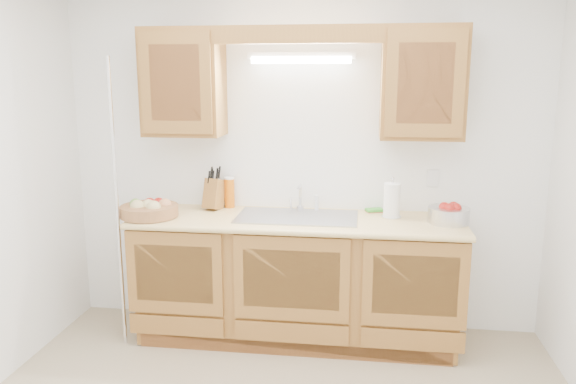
% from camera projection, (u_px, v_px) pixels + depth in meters
% --- Properties ---
extents(room, '(3.52, 3.50, 2.50)m').
position_uv_depth(room, '(268.00, 208.00, 2.69)').
color(room, tan).
rests_on(room, ground).
extents(base_cabinets, '(2.20, 0.60, 0.86)m').
position_uv_depth(base_cabinets, '(297.00, 280.00, 4.02)').
color(base_cabinets, olive).
rests_on(base_cabinets, ground).
extents(countertop, '(2.30, 0.63, 0.04)m').
position_uv_depth(countertop, '(297.00, 221.00, 3.92)').
color(countertop, '#D7BA71').
rests_on(countertop, base_cabinets).
extents(upper_cabinet_left, '(0.55, 0.33, 0.75)m').
position_uv_depth(upper_cabinet_left, '(184.00, 83.00, 3.98)').
color(upper_cabinet_left, olive).
rests_on(upper_cabinet_left, room).
extents(upper_cabinet_right, '(0.55, 0.33, 0.75)m').
position_uv_depth(upper_cabinet_right, '(423.00, 83.00, 3.76)').
color(upper_cabinet_right, olive).
rests_on(upper_cabinet_right, room).
extents(valance, '(2.20, 0.05, 0.12)m').
position_uv_depth(valance, '(297.00, 34.00, 3.66)').
color(valance, olive).
rests_on(valance, room).
extents(fluorescent_fixture, '(0.76, 0.08, 0.08)m').
position_uv_depth(fluorescent_fixture, '(301.00, 58.00, 3.91)').
color(fluorescent_fixture, white).
rests_on(fluorescent_fixture, room).
extents(sink, '(0.84, 0.46, 0.36)m').
position_uv_depth(sink, '(297.00, 227.00, 3.95)').
color(sink, '#9E9EA3').
rests_on(sink, countertop).
extents(wire_shelf_pole, '(0.03, 0.03, 2.00)m').
position_uv_depth(wire_shelf_pole, '(117.00, 207.00, 3.81)').
color(wire_shelf_pole, silver).
rests_on(wire_shelf_pole, ground).
extents(outlet_plate, '(0.08, 0.01, 0.12)m').
position_uv_depth(outlet_plate, '(433.00, 178.00, 4.04)').
color(outlet_plate, white).
rests_on(outlet_plate, room).
extents(fruit_basket, '(0.52, 0.52, 0.13)m').
position_uv_depth(fruit_basket, '(149.00, 209.00, 3.93)').
color(fruit_basket, '#A87144').
rests_on(fruit_basket, countertop).
extents(knife_block, '(0.16, 0.21, 0.33)m').
position_uv_depth(knife_block, '(214.00, 193.00, 4.16)').
color(knife_block, olive).
rests_on(knife_block, countertop).
extents(orange_canister, '(0.08, 0.08, 0.23)m').
position_uv_depth(orange_canister, '(229.00, 192.00, 4.21)').
color(orange_canister, '#D6650B').
rests_on(orange_canister, countertop).
extents(soap_bottle, '(0.09, 0.09, 0.19)m').
position_uv_depth(soap_bottle, '(217.00, 195.00, 4.22)').
color(soap_bottle, blue).
rests_on(soap_bottle, countertop).
extents(sponge, '(0.14, 0.11, 0.03)m').
position_uv_depth(sponge, '(374.00, 210.00, 4.09)').
color(sponge, '#CC333F').
rests_on(sponge, countertop).
extents(paper_towel, '(0.14, 0.14, 0.29)m').
position_uv_depth(paper_towel, '(392.00, 201.00, 3.90)').
color(paper_towel, silver).
rests_on(paper_towel, countertop).
extents(apple_bowl, '(0.34, 0.34, 0.14)m').
position_uv_depth(apple_bowl, '(449.00, 214.00, 3.77)').
color(apple_bowl, silver).
rests_on(apple_bowl, countertop).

